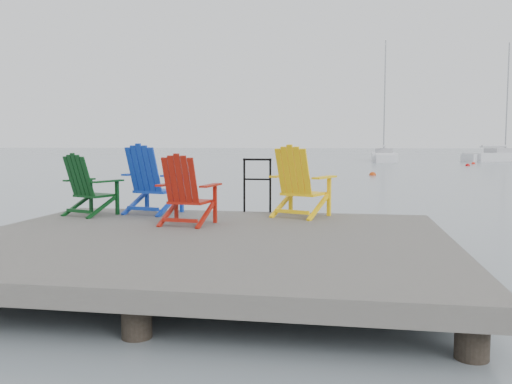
% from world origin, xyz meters
% --- Properties ---
extents(ground, '(400.00, 400.00, 0.00)m').
position_xyz_m(ground, '(0.00, 0.00, 0.00)').
color(ground, slate).
rests_on(ground, ground).
extents(dock, '(6.00, 5.00, 1.40)m').
position_xyz_m(dock, '(0.00, 0.00, 0.35)').
color(dock, '#302C2A').
rests_on(dock, ground).
extents(handrail, '(0.48, 0.04, 0.90)m').
position_xyz_m(handrail, '(0.25, 2.45, 1.04)').
color(handrail, black).
rests_on(handrail, dock).
extents(chair_green, '(0.93, 0.89, 0.97)m').
position_xyz_m(chair_green, '(-2.32, 1.56, 0.99)').
color(chair_green, '#093411').
rests_on(chair_green, dock).
extents(chair_blue, '(1.02, 0.96, 1.11)m').
position_xyz_m(chair_blue, '(-1.42, 1.96, 1.06)').
color(chair_blue, '#1035AD').
rests_on(chair_blue, dock).
extents(chair_red, '(0.85, 0.79, 0.98)m').
position_xyz_m(chair_red, '(-0.49, 0.84, 0.99)').
color(chair_red, maroon).
rests_on(chair_red, dock).
extents(chair_yellow, '(1.05, 1.01, 1.09)m').
position_xyz_m(chair_yellow, '(1.00, 1.97, 1.05)').
color(chair_yellow, yellow).
rests_on(chair_yellow, dock).
extents(sailboat_near, '(2.44, 8.50, 11.65)m').
position_xyz_m(sailboat_near, '(5.01, 46.29, 0.36)').
color(sailboat_near, silver).
rests_on(sailboat_near, ground).
extents(sailboat_mid, '(7.90, 6.70, 11.45)m').
position_xyz_m(sailboat_mid, '(16.15, 48.52, 0.36)').
color(sailboat_mid, silver).
rests_on(sailboat_mid, ground).
extents(buoy_a, '(0.37, 0.37, 0.37)m').
position_xyz_m(buoy_a, '(-0.50, 21.92, 0.00)').
color(buoy_a, '#EA4F0D').
rests_on(buoy_a, ground).
extents(buoy_b, '(0.36, 0.36, 0.36)m').
position_xyz_m(buoy_b, '(2.99, 22.44, 0.00)').
color(buoy_b, '#BC3A0B').
rests_on(buoy_b, ground).
extents(buoy_c, '(0.35, 0.35, 0.35)m').
position_xyz_m(buoy_c, '(10.53, 36.14, 0.00)').
color(buoy_c, '#BD0B0C').
rests_on(buoy_c, ground).
extents(buoy_d, '(0.32, 0.32, 0.32)m').
position_xyz_m(buoy_d, '(11.77, 40.00, 0.00)').
color(buoy_d, red).
rests_on(buoy_d, ground).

